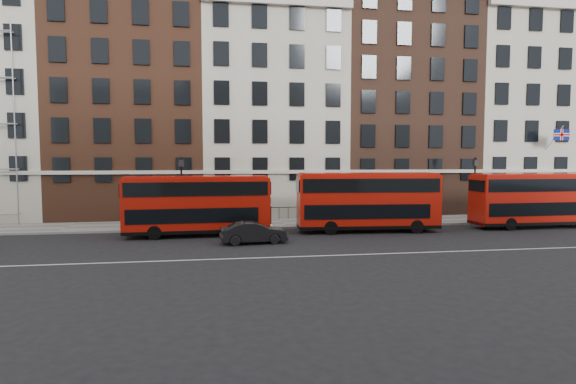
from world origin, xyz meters
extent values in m
plane|color=black|center=(0.00, 0.00, 0.00)|extent=(120.00, 120.00, 0.00)
cube|color=slate|center=(0.00, 10.50, 0.07)|extent=(80.00, 5.00, 0.15)
cube|color=gray|center=(0.00, 8.00, 0.08)|extent=(80.00, 0.30, 0.16)
cube|color=white|center=(0.00, -2.00, 0.01)|extent=(70.00, 0.12, 0.01)
cube|color=brown|center=(-12.80, 18.00, 11.00)|extent=(12.80, 10.00, 22.00)
cube|color=#B3B09E|center=(0.00, 18.00, 9.50)|extent=(12.80, 10.00, 19.00)
cube|color=beige|center=(0.00, 12.75, 18.60)|extent=(12.80, 0.50, 0.80)
cube|color=brown|center=(12.80, 18.00, 10.50)|extent=(12.80, 10.00, 21.00)
cube|color=beige|center=(25.60, 18.00, 10.00)|extent=(12.80, 10.00, 20.00)
cube|color=beige|center=(25.60, 12.75, 19.60)|extent=(12.80, 0.50, 0.80)
cube|color=#B81409|center=(-6.56, 5.64, 2.15)|extent=(9.80, 2.65, 3.66)
cube|color=black|center=(-6.56, 5.64, 0.44)|extent=(9.80, 2.69, 0.22)
cube|color=black|center=(-6.84, 5.63, 1.53)|extent=(8.69, 2.69, 0.97)
cube|color=black|center=(-6.56, 5.64, 3.29)|extent=(9.43, 2.71, 0.93)
cube|color=#B81409|center=(-6.56, 5.64, 4.03)|extent=(9.52, 2.46, 0.17)
cube|color=black|center=(-1.66, 5.81, 1.44)|extent=(0.15, 2.04, 1.20)
cube|color=black|center=(-1.66, 5.81, 2.43)|extent=(0.14, 1.76, 0.39)
cylinder|color=black|center=(-3.38, 4.71, 0.46)|extent=(0.93, 0.29, 0.93)
cylinder|color=black|center=(-3.45, 6.78, 0.46)|extent=(0.93, 0.29, 0.93)
cylinder|color=black|center=(-9.30, 4.50, 0.46)|extent=(0.93, 0.29, 0.93)
cylinder|color=black|center=(-9.38, 6.58, 0.46)|extent=(0.93, 0.29, 0.93)
cube|color=#B81409|center=(5.53, 5.64, 2.24)|extent=(10.26, 3.08, 3.81)
cube|color=black|center=(5.53, 5.64, 0.45)|extent=(10.26, 3.11, 0.23)
cube|color=black|center=(5.24, 5.66, 1.59)|extent=(9.11, 3.08, 1.01)
cube|color=black|center=(5.53, 5.64, 3.42)|extent=(9.88, 3.13, 0.96)
cube|color=#B81409|center=(5.53, 5.64, 4.19)|extent=(9.96, 2.86, 0.17)
cube|color=black|center=(10.62, 5.30, 1.49)|extent=(0.22, 2.12, 1.25)
cube|color=black|center=(10.62, 5.30, 2.53)|extent=(0.20, 1.83, 0.40)
cylinder|color=black|center=(8.73, 4.34, 0.48)|extent=(0.98, 0.33, 0.96)
cylinder|color=black|center=(8.87, 6.50, 0.48)|extent=(0.98, 0.33, 0.96)
cylinder|color=black|center=(2.57, 4.75, 0.48)|extent=(0.98, 0.33, 0.96)
cylinder|color=black|center=(2.72, 6.91, 0.48)|extent=(0.98, 0.33, 0.96)
cube|color=#B81409|center=(18.96, 5.64, 2.18)|extent=(9.89, 2.50, 3.71)
cube|color=black|center=(18.96, 5.64, 0.44)|extent=(9.89, 2.54, 0.23)
cube|color=black|center=(18.68, 5.63, 1.55)|extent=(8.77, 2.56, 0.99)
cube|color=black|center=(18.96, 5.64, 3.33)|extent=(9.52, 2.57, 0.94)
cube|color=#B81409|center=(18.96, 5.64, 4.08)|extent=(9.61, 2.31, 0.17)
cylinder|color=black|center=(22.14, 6.74, 0.47)|extent=(0.94, 0.28, 0.94)
cylinder|color=black|center=(16.17, 4.54, 0.47)|extent=(0.94, 0.28, 0.94)
cylinder|color=black|center=(16.13, 6.64, 0.47)|extent=(0.94, 0.28, 0.94)
imported|color=black|center=(-3.00, 2.26, 0.68)|extent=(4.27, 1.87, 1.37)
cylinder|color=black|center=(-7.84, 8.43, 2.45)|extent=(0.14, 0.14, 4.60)
cylinder|color=black|center=(-7.84, 8.43, 0.45)|extent=(0.32, 0.32, 0.60)
cube|color=#262626|center=(-7.84, 8.43, 5.00)|extent=(0.32, 0.32, 0.55)
cone|color=black|center=(-7.84, 8.43, 5.35)|extent=(0.44, 0.44, 0.25)
cylinder|color=black|center=(16.12, 9.27, 2.45)|extent=(0.14, 0.14, 4.60)
cylinder|color=black|center=(16.12, 9.27, 0.45)|extent=(0.32, 0.32, 0.60)
cube|color=#262626|center=(16.12, 9.27, 5.00)|extent=(0.32, 0.32, 0.55)
cone|color=black|center=(16.12, 9.27, 5.35)|extent=(0.44, 0.44, 0.25)
camera|label=1|loc=(-5.11, -25.47, 5.16)|focal=28.00mm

